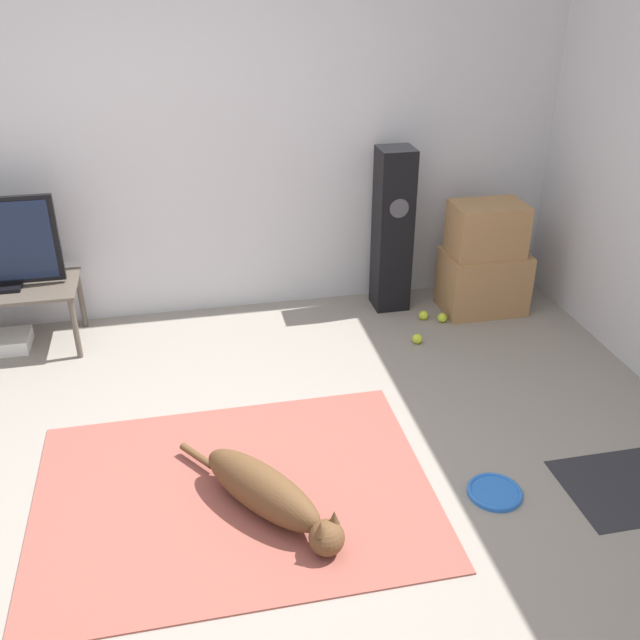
% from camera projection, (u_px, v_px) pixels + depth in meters
% --- Properties ---
extents(ground_plane, '(12.00, 12.00, 0.00)m').
position_uv_depth(ground_plane, '(224.00, 506.00, 3.33)').
color(ground_plane, gray).
extents(wall_back, '(8.00, 0.06, 2.55)m').
position_uv_depth(wall_back, '(182.00, 130.00, 4.55)').
color(wall_back, silver).
rests_on(wall_back, ground_plane).
extents(area_rug, '(1.88, 1.40, 0.01)m').
position_uv_depth(area_rug, '(234.00, 493.00, 3.40)').
color(area_rug, '#934C42').
rests_on(area_rug, ground_plane).
extents(dog, '(0.67, 0.89, 0.23)m').
position_uv_depth(dog, '(268.00, 493.00, 3.23)').
color(dog, brown).
rests_on(dog, area_rug).
extents(frisbee, '(0.26, 0.26, 0.03)m').
position_uv_depth(frisbee, '(495.00, 492.00, 3.40)').
color(frisbee, blue).
rests_on(frisbee, ground_plane).
extents(cardboard_box_lower, '(0.57, 0.39, 0.43)m').
position_uv_depth(cardboard_box_lower, '(483.00, 281.00, 5.03)').
color(cardboard_box_lower, '#A87A4C').
rests_on(cardboard_box_lower, ground_plane).
extents(cardboard_box_upper, '(0.48, 0.33, 0.36)m').
position_uv_depth(cardboard_box_upper, '(487.00, 229.00, 4.83)').
color(cardboard_box_upper, '#A87A4C').
rests_on(cardboard_box_upper, cardboard_box_lower).
extents(floor_speaker, '(0.24, 0.24, 1.15)m').
position_uv_depth(floor_speaker, '(392.00, 230.00, 4.92)').
color(floor_speaker, black).
rests_on(floor_speaker, ground_plane).
extents(tv_stand, '(0.95, 0.48, 0.43)m').
position_uv_depth(tv_stand, '(0.00, 295.00, 4.46)').
color(tv_stand, brown).
rests_on(tv_stand, ground_plane).
extents(tennis_ball_by_boxes, '(0.07, 0.07, 0.07)m').
position_uv_depth(tennis_ball_by_boxes, '(442.00, 318.00, 4.93)').
color(tennis_ball_by_boxes, '#C6E033').
rests_on(tennis_ball_by_boxes, ground_plane).
extents(tennis_ball_near_speaker, '(0.07, 0.07, 0.07)m').
position_uv_depth(tennis_ball_near_speaker, '(423.00, 315.00, 4.97)').
color(tennis_ball_near_speaker, '#C6E033').
rests_on(tennis_ball_near_speaker, ground_plane).
extents(tennis_ball_loose_on_carpet, '(0.07, 0.07, 0.07)m').
position_uv_depth(tennis_ball_loose_on_carpet, '(417.00, 339.00, 4.67)').
color(tennis_ball_loose_on_carpet, '#C6E033').
rests_on(tennis_ball_loose_on_carpet, ground_plane).
extents(game_console, '(0.36, 0.26, 0.09)m').
position_uv_depth(game_console, '(1.00, 343.00, 4.60)').
color(game_console, white).
rests_on(game_console, ground_plane).
extents(door_mat, '(0.75, 0.52, 0.01)m').
position_uv_depth(door_mat, '(640.00, 485.00, 3.46)').
color(door_mat, '#28282D').
rests_on(door_mat, ground_plane).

